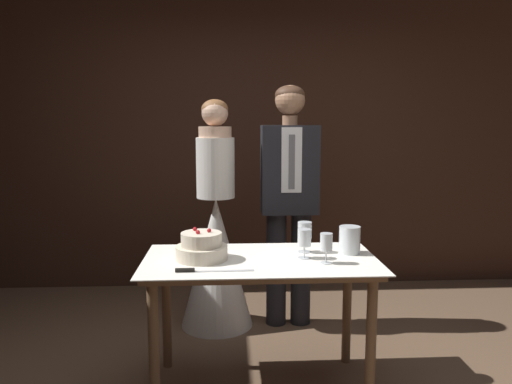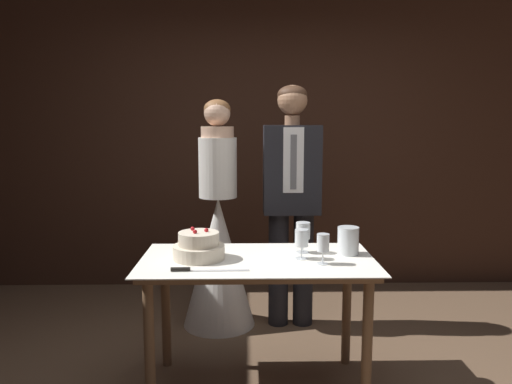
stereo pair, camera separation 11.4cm
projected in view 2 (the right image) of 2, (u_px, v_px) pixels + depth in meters
wall_back at (264, 135)px, 4.62m from camera, size 5.48×0.12×2.81m
cake_table at (258, 276)px, 2.83m from camera, size 1.32×0.72×0.77m
tiered_cake at (199, 247)px, 2.80m from camera, size 0.29×0.29×0.17m
cake_knife at (195, 270)px, 2.58m from camera, size 0.41×0.03×0.02m
wine_glass_near at (323, 243)px, 2.69m from camera, size 0.07×0.07×0.17m
wine_glass_middle at (303, 232)px, 2.93m from camera, size 0.08×0.08×0.18m
wine_glass_far at (302, 239)px, 2.80m from camera, size 0.08×0.08×0.17m
hurricane_candle at (348, 241)px, 2.90m from camera, size 0.12×0.12×0.16m
bride at (219, 245)px, 3.73m from camera, size 0.54×0.54×1.69m
groom at (292, 192)px, 3.68m from camera, size 0.41×0.25×1.79m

